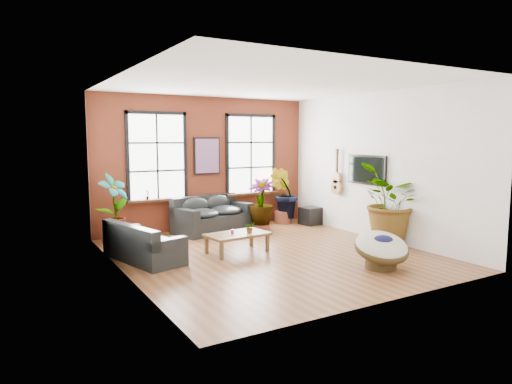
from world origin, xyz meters
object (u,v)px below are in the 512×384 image
sofa_back (211,216)px  sofa_left (142,244)px  coffee_table (237,236)px  papasan_chair (381,248)px

sofa_back → sofa_left: 3.07m
sofa_back → coffee_table: 2.36m
papasan_chair → sofa_left: bearing=162.5°
sofa_left → papasan_chair: size_ratio=1.60×
sofa_back → coffee_table: size_ratio=1.60×
sofa_back → papasan_chair: bearing=-89.1°
coffee_table → sofa_back: bearing=73.0°
sofa_left → coffee_table: sofa_left is taller
sofa_back → sofa_left: sofa_back is taller
sofa_left → sofa_back: bearing=-65.5°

